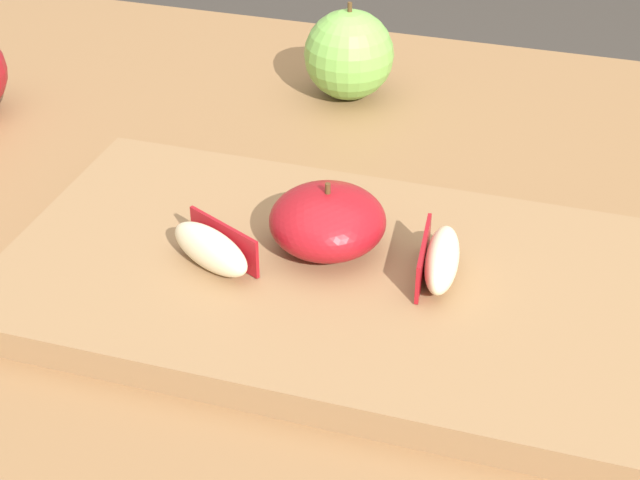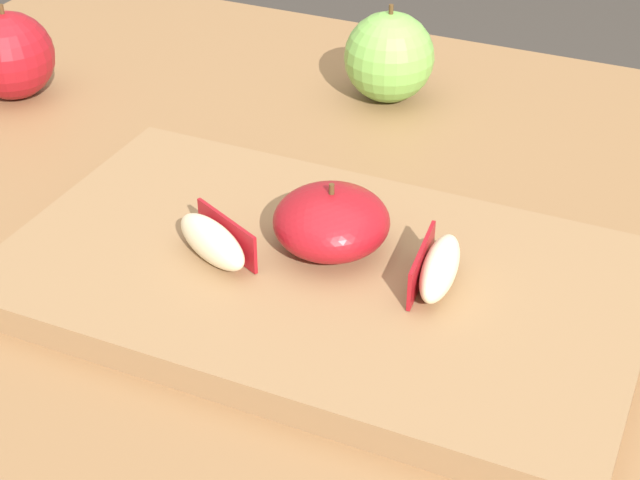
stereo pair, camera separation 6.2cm
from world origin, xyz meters
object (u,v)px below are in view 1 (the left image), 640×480
(apple_wedge_right, at_px, (212,248))
(whole_apple_granny_green, at_px, (349,55))
(cutting_board, at_px, (320,279))
(apple_half_skin_up, at_px, (328,221))
(apple_wedge_middle, at_px, (440,259))

(apple_wedge_right, bearing_deg, whole_apple_granny_green, 89.40)
(cutting_board, distance_m, apple_half_skin_up, 0.04)
(cutting_board, height_order, apple_wedge_middle, apple_wedge_middle)
(apple_half_skin_up, distance_m, apple_wedge_right, 0.08)
(apple_wedge_middle, bearing_deg, apple_wedge_right, -167.70)
(apple_half_skin_up, bearing_deg, apple_wedge_right, -146.26)
(apple_wedge_right, xyz_separation_m, whole_apple_granny_green, (0.00, 0.31, 0.00))
(cutting_board, bearing_deg, apple_half_skin_up, 93.87)
(cutting_board, xyz_separation_m, apple_wedge_middle, (0.08, 0.01, 0.02))
(apple_half_skin_up, distance_m, apple_wedge_middle, 0.08)
(cutting_board, height_order, whole_apple_granny_green, whole_apple_granny_green)
(apple_wedge_middle, distance_m, whole_apple_granny_green, 0.31)
(cutting_board, distance_m, apple_wedge_middle, 0.08)
(apple_half_skin_up, height_order, apple_wedge_middle, apple_half_skin_up)
(apple_wedge_middle, relative_size, apple_wedge_right, 0.99)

